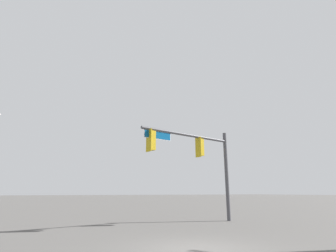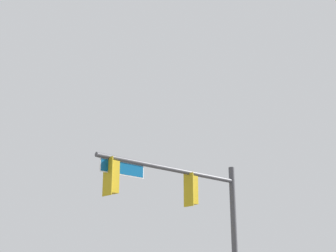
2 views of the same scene
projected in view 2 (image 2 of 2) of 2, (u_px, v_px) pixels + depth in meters
signal_pole_near at (190, 203)px, 17.99m from camera, size 6.94×1.54×5.93m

